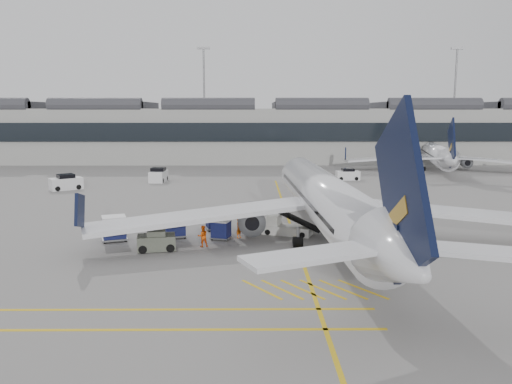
{
  "coord_description": "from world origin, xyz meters",
  "views": [
    {
      "loc": [
        6.47,
        -35.21,
        10.4
      ],
      "look_at": [
        6.77,
        4.49,
        4.0
      ],
      "focal_mm": 35.0,
      "sensor_mm": 36.0,
      "label": 1
    }
  ],
  "objects_px": {
    "belt_loader": "(286,227)",
    "baggage_cart_a": "(221,229)",
    "ramp_agent_a": "(239,228)",
    "airliner_main": "(328,201)",
    "pushback_tug": "(156,241)",
    "ramp_agent_b": "(203,236)"
  },
  "relations": [
    {
      "from": "belt_loader",
      "to": "baggage_cart_a",
      "type": "bearing_deg",
      "value": -142.44
    },
    {
      "from": "belt_loader",
      "to": "ramp_agent_a",
      "type": "height_order",
      "value": "belt_loader"
    },
    {
      "from": "baggage_cart_a",
      "to": "ramp_agent_a",
      "type": "relative_size",
      "value": 1.08
    },
    {
      "from": "belt_loader",
      "to": "ramp_agent_a",
      "type": "distance_m",
      "value": 4.19
    },
    {
      "from": "airliner_main",
      "to": "belt_loader",
      "type": "xyz_separation_m",
      "value": [
        -3.19,
        2.17,
        -2.68
      ]
    },
    {
      "from": "belt_loader",
      "to": "pushback_tug",
      "type": "xyz_separation_m",
      "value": [
        -10.18,
        -4.94,
        0.1
      ]
    },
    {
      "from": "ramp_agent_b",
      "to": "belt_loader",
      "type": "bearing_deg",
      "value": -165.87
    },
    {
      "from": "ramp_agent_a",
      "to": "ramp_agent_b",
      "type": "bearing_deg",
      "value": 168.93
    },
    {
      "from": "ramp_agent_b",
      "to": "pushback_tug",
      "type": "bearing_deg",
      "value": -0.0
    },
    {
      "from": "baggage_cart_a",
      "to": "airliner_main",
      "type": "bearing_deg",
      "value": 14.94
    },
    {
      "from": "pushback_tug",
      "to": "baggage_cart_a",
      "type": "bearing_deg",
      "value": 23.91
    },
    {
      "from": "belt_loader",
      "to": "pushback_tug",
      "type": "distance_m",
      "value": 11.31
    },
    {
      "from": "airliner_main",
      "to": "baggage_cart_a",
      "type": "distance_m",
      "value": 9.0
    },
    {
      "from": "ramp_agent_a",
      "to": "ramp_agent_b",
      "type": "relative_size",
      "value": 1.0
    },
    {
      "from": "belt_loader",
      "to": "ramp_agent_b",
      "type": "distance_m",
      "value": 7.84
    },
    {
      "from": "baggage_cart_a",
      "to": "ramp_agent_a",
      "type": "xyz_separation_m",
      "value": [
        1.47,
        0.49,
        -0.01
      ]
    },
    {
      "from": "airliner_main",
      "to": "pushback_tug",
      "type": "height_order",
      "value": "airliner_main"
    },
    {
      "from": "pushback_tug",
      "to": "ramp_agent_a",
      "type": "bearing_deg",
      "value": 20.46
    },
    {
      "from": "airliner_main",
      "to": "ramp_agent_b",
      "type": "relative_size",
      "value": 24.86
    },
    {
      "from": "ramp_agent_a",
      "to": "ramp_agent_b",
      "type": "height_order",
      "value": "ramp_agent_b"
    },
    {
      "from": "baggage_cart_a",
      "to": "pushback_tug",
      "type": "relative_size",
      "value": 0.59
    },
    {
      "from": "belt_loader",
      "to": "ramp_agent_a",
      "type": "xyz_separation_m",
      "value": [
        -4.0,
        -1.23,
        0.24
      ]
    }
  ]
}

